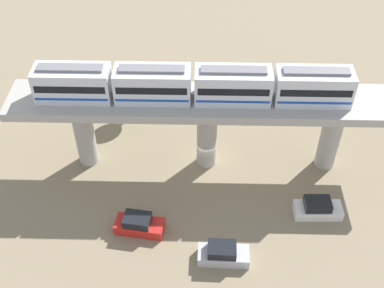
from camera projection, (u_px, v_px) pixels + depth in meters
The scene contains 7 objects.
ground_plane at pixel (206, 162), 49.09m from camera, with size 120.00×120.00×0.00m, color #84755B.
viaduct at pixel (207, 114), 44.90m from camera, with size 5.20×35.80×7.88m.
train at pixel (193, 85), 42.69m from camera, with size 2.64×27.45×3.24m.
parked_car_red at pixel (139, 225), 42.46m from camera, with size 2.36×4.41×1.76m.
parked_car_silver at pixel (223, 254), 40.26m from camera, with size 1.91×4.24×1.76m.
parked_car_white at pixel (318, 209), 43.75m from camera, with size 1.89×4.24×1.76m.
tree_near_viaduct at pixel (128, 95), 51.77m from camera, with size 2.64×2.64×4.60m.
Camera 1 is at (-34.71, 0.60, 34.78)m, focal length 46.21 mm.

